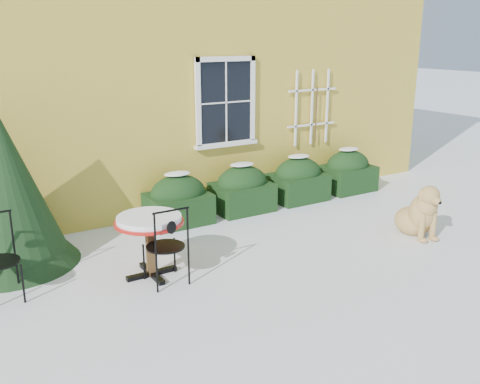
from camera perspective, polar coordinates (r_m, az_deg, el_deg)
ground at (r=7.51m, az=4.05°, el=-8.45°), size 80.00×80.00×0.00m
house at (r=13.14m, az=-14.44°, el=16.18°), size 12.40×8.40×6.40m
hedge_row at (r=10.22m, az=3.32°, el=0.77°), size 4.95×0.80×0.91m
evergreen_shrub at (r=8.10m, az=-23.94°, el=-0.87°), size 1.93×1.93×2.34m
bistro_table at (r=7.20m, az=-9.64°, el=-3.62°), size 0.92×0.92×0.86m
patio_chair_near at (r=7.01m, az=-7.82°, el=-5.65°), size 0.51×0.51×1.07m
dog at (r=9.10m, az=18.60°, el=-2.27°), size 0.71×0.98×0.93m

